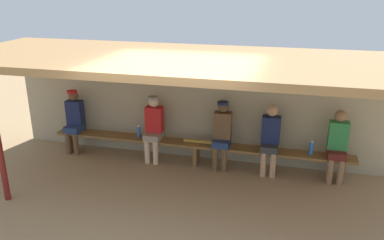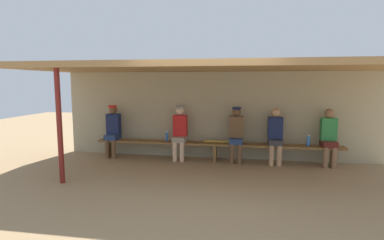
{
  "view_description": "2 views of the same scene",
  "coord_description": "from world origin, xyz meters",
  "px_view_note": "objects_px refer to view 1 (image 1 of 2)",
  "views": [
    {
      "loc": [
        1.71,
        -5.43,
        3.48
      ],
      "look_at": [
        -0.02,
        1.3,
        1.03
      ],
      "focal_mm": 36.84,
      "sensor_mm": 36.0,
      "label": 1
    },
    {
      "loc": [
        0.65,
        -5.62,
        1.93
      ],
      "look_at": [
        -0.54,
        1.36,
        1.04
      ],
      "focal_mm": 27.85,
      "sensor_mm": 36.0,
      "label": 2
    }
  ],
  "objects_px": {
    "water_bottle_blue": "(311,148)",
    "player_in_red": "(222,132)",
    "water_bottle_orange": "(139,131)",
    "player_in_white": "(270,137)",
    "player_in_blue": "(338,143)",
    "baseball_bat": "(203,142)",
    "player_leftmost": "(74,118)",
    "player_near_post": "(154,126)",
    "bench": "(196,146)"
  },
  "relations": [
    {
      "from": "bench",
      "to": "player_in_blue",
      "type": "bearing_deg",
      "value": 0.07
    },
    {
      "from": "player_leftmost",
      "to": "water_bottle_blue",
      "type": "xyz_separation_m",
      "value": [
        4.84,
        0.01,
        -0.16
      ]
    },
    {
      "from": "player_leftmost",
      "to": "water_bottle_orange",
      "type": "relative_size",
      "value": 5.46
    },
    {
      "from": "player_near_post",
      "to": "player_in_white",
      "type": "height_order",
      "value": "player_near_post"
    },
    {
      "from": "player_leftmost",
      "to": "player_in_red",
      "type": "bearing_deg",
      "value": 0.0
    },
    {
      "from": "player_near_post",
      "to": "water_bottle_orange",
      "type": "bearing_deg",
      "value": 175.65
    },
    {
      "from": "player_in_blue",
      "to": "player_in_red",
      "type": "height_order",
      "value": "player_in_red"
    },
    {
      "from": "water_bottle_blue",
      "to": "water_bottle_orange",
      "type": "xyz_separation_m",
      "value": [
        -3.4,
        0.01,
        -0.01
      ]
    },
    {
      "from": "bench",
      "to": "water_bottle_blue",
      "type": "distance_m",
      "value": 2.19
    },
    {
      "from": "bench",
      "to": "water_bottle_blue",
      "type": "relative_size",
      "value": 23.19
    },
    {
      "from": "baseball_bat",
      "to": "water_bottle_orange",
      "type": "bearing_deg",
      "value": 178.52
    },
    {
      "from": "player_in_red",
      "to": "water_bottle_orange",
      "type": "height_order",
      "value": "player_in_red"
    },
    {
      "from": "player_in_blue",
      "to": "baseball_bat",
      "type": "height_order",
      "value": "player_in_blue"
    },
    {
      "from": "water_bottle_blue",
      "to": "baseball_bat",
      "type": "xyz_separation_m",
      "value": [
        -2.03,
        -0.02,
        -0.09
      ]
    },
    {
      "from": "player_near_post",
      "to": "player_in_blue",
      "type": "distance_m",
      "value": 3.51
    },
    {
      "from": "player_in_white",
      "to": "water_bottle_orange",
      "type": "height_order",
      "value": "player_in_white"
    },
    {
      "from": "player_near_post",
      "to": "player_in_blue",
      "type": "relative_size",
      "value": 1.01
    },
    {
      "from": "water_bottle_blue",
      "to": "baseball_bat",
      "type": "height_order",
      "value": "water_bottle_blue"
    },
    {
      "from": "bench",
      "to": "player_in_red",
      "type": "distance_m",
      "value": 0.62
    },
    {
      "from": "player_near_post",
      "to": "baseball_bat",
      "type": "distance_m",
      "value": 1.06
    },
    {
      "from": "player_in_white",
      "to": "player_near_post",
      "type": "bearing_deg",
      "value": 179.99
    },
    {
      "from": "bench",
      "to": "player_leftmost",
      "type": "relative_size",
      "value": 4.46
    },
    {
      "from": "water_bottle_orange",
      "to": "player_in_blue",
      "type": "bearing_deg",
      "value": -0.39
    },
    {
      "from": "water_bottle_blue",
      "to": "water_bottle_orange",
      "type": "distance_m",
      "value": 3.4
    },
    {
      "from": "water_bottle_orange",
      "to": "player_leftmost",
      "type": "bearing_deg",
      "value": -178.98
    },
    {
      "from": "player_in_red",
      "to": "baseball_bat",
      "type": "bearing_deg",
      "value": -179.44
    },
    {
      "from": "water_bottle_orange",
      "to": "player_near_post",
      "type": "bearing_deg",
      "value": -4.35
    },
    {
      "from": "player_leftmost",
      "to": "baseball_bat",
      "type": "bearing_deg",
      "value": -0.07
    },
    {
      "from": "player_in_white",
      "to": "player_in_blue",
      "type": "xyz_separation_m",
      "value": [
        1.19,
        0.0,
        0.0
      ]
    },
    {
      "from": "player_near_post",
      "to": "water_bottle_orange",
      "type": "relative_size",
      "value": 5.46
    },
    {
      "from": "player_in_white",
      "to": "baseball_bat",
      "type": "bearing_deg",
      "value": -179.86
    },
    {
      "from": "bench",
      "to": "player_in_white",
      "type": "xyz_separation_m",
      "value": [
        1.43,
        0.0,
        0.34
      ]
    },
    {
      "from": "player_in_blue",
      "to": "water_bottle_orange",
      "type": "relative_size",
      "value": 5.41
    },
    {
      "from": "player_in_red",
      "to": "player_near_post",
      "type": "bearing_deg",
      "value": 180.0
    },
    {
      "from": "water_bottle_orange",
      "to": "player_in_white",
      "type": "bearing_deg",
      "value": -0.56
    },
    {
      "from": "water_bottle_blue",
      "to": "player_in_red",
      "type": "bearing_deg",
      "value": -179.58
    },
    {
      "from": "player_near_post",
      "to": "player_in_white",
      "type": "xyz_separation_m",
      "value": [
        2.31,
        -0.0,
        -0.02
      ]
    },
    {
      "from": "water_bottle_blue",
      "to": "player_in_blue",
      "type": "bearing_deg",
      "value": -1.66
    },
    {
      "from": "bench",
      "to": "water_bottle_orange",
      "type": "height_order",
      "value": "water_bottle_orange"
    },
    {
      "from": "player_near_post",
      "to": "baseball_bat",
      "type": "xyz_separation_m",
      "value": [
        1.03,
        -0.0,
        -0.25
      ]
    },
    {
      "from": "player_in_red",
      "to": "water_bottle_blue",
      "type": "bearing_deg",
      "value": 0.42
    },
    {
      "from": "bench",
      "to": "baseball_bat",
      "type": "relative_size",
      "value": 7.5
    },
    {
      "from": "player_leftmost",
      "to": "baseball_bat",
      "type": "height_order",
      "value": "player_leftmost"
    },
    {
      "from": "bench",
      "to": "baseball_bat",
      "type": "xyz_separation_m",
      "value": [
        0.15,
        -0.0,
        0.11
      ]
    },
    {
      "from": "player_leftmost",
      "to": "player_in_blue",
      "type": "height_order",
      "value": "player_leftmost"
    },
    {
      "from": "player_near_post",
      "to": "water_bottle_blue",
      "type": "bearing_deg",
      "value": 0.23
    },
    {
      "from": "player_in_white",
      "to": "player_in_blue",
      "type": "bearing_deg",
      "value": 0.0
    },
    {
      "from": "player_leftmost",
      "to": "player_in_red",
      "type": "relative_size",
      "value": 1.0
    },
    {
      "from": "bench",
      "to": "player_leftmost",
      "type": "distance_m",
      "value": 2.68
    },
    {
      "from": "player_in_blue",
      "to": "player_near_post",
      "type": "bearing_deg",
      "value": 179.99
    }
  ]
}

